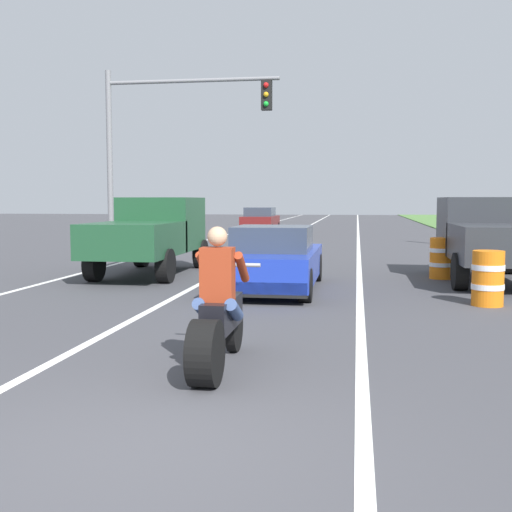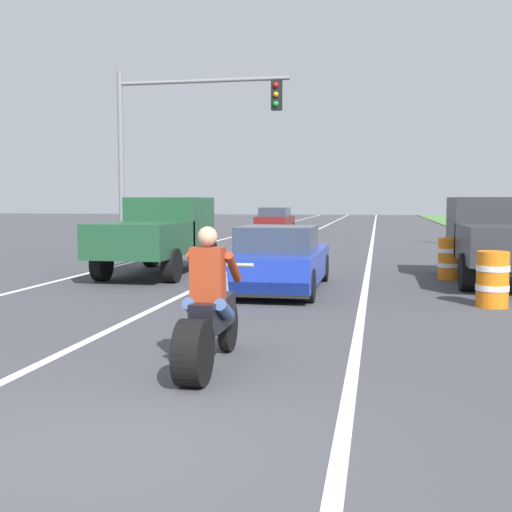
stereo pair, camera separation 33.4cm
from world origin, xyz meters
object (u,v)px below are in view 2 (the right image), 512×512
at_px(pickup_truck_left_lane_dark_green, 159,231).
at_px(pickup_truck_right_shoulder_dark_grey, 497,235).
at_px(motorcycle_with_rider, 208,318).
at_px(traffic_light_mast_near, 173,132).
at_px(construction_barrel_nearest, 492,279).
at_px(sports_car_blue, 278,261).
at_px(construction_barrel_mid, 450,259).
at_px(distant_car_far_ahead, 275,220).

xyz_separation_m(pickup_truck_left_lane_dark_green, pickup_truck_right_shoulder_dark_grey, (8.26, -0.16, 0.00)).
relative_size(motorcycle_with_rider, traffic_light_mast_near, 0.37).
xyz_separation_m(pickup_truck_left_lane_dark_green, construction_barrel_nearest, (7.57, -3.77, -0.60)).
xyz_separation_m(pickup_truck_right_shoulder_dark_grey, construction_barrel_nearest, (-0.69, -3.62, -0.60)).
bearing_deg(construction_barrel_nearest, motorcycle_with_rider, -127.09).
height_order(sports_car_blue, pickup_truck_right_shoulder_dark_grey, pickup_truck_right_shoulder_dark_grey).
xyz_separation_m(sports_car_blue, pickup_truck_right_shoulder_dark_grey, (4.78, 2.22, 0.48)).
xyz_separation_m(motorcycle_with_rider, construction_barrel_nearest, (3.87, 5.12, -0.09)).
distance_m(construction_barrel_nearest, construction_barrel_mid, 4.02).
bearing_deg(construction_barrel_mid, pickup_truck_right_shoulder_dark_grey, -21.60).
bearing_deg(distant_car_far_ahead, pickup_truck_right_shoulder_dark_grey, -67.55).
xyz_separation_m(traffic_light_mast_near, distant_car_far_ahead, (0.59, 16.62, -3.29)).
bearing_deg(construction_barrel_mid, distant_car_far_ahead, 110.40).
bearing_deg(sports_car_blue, distant_car_far_ahead, 99.30).
height_order(pickup_truck_left_lane_dark_green, construction_barrel_nearest, pickup_truck_left_lane_dark_green).
bearing_deg(motorcycle_with_rider, distant_car_far_ahead, 97.69).
bearing_deg(construction_barrel_mid, traffic_light_mast_near, 155.96).
height_order(sports_car_blue, construction_barrel_nearest, sports_car_blue).
height_order(sports_car_blue, construction_barrel_mid, sports_car_blue).
relative_size(pickup_truck_right_shoulder_dark_grey, construction_barrel_nearest, 4.80).
height_order(motorcycle_with_rider, construction_barrel_nearest, motorcycle_with_rider).
bearing_deg(pickup_truck_right_shoulder_dark_grey, distant_car_far_ahead, 112.45).
bearing_deg(construction_barrel_nearest, sports_car_blue, 161.12).
xyz_separation_m(pickup_truck_right_shoulder_dark_grey, construction_barrel_mid, (-1.00, 0.40, -0.60)).
height_order(pickup_truck_left_lane_dark_green, construction_barrel_mid, pickup_truck_left_lane_dark_green).
bearing_deg(motorcycle_with_rider, construction_barrel_mid, 68.69).
bearing_deg(pickup_truck_left_lane_dark_green, sports_car_blue, -34.28).
relative_size(pickup_truck_left_lane_dark_green, construction_barrel_mid, 4.80).
height_order(pickup_truck_left_lane_dark_green, pickup_truck_right_shoulder_dark_grey, same).
bearing_deg(motorcycle_with_rider, pickup_truck_right_shoulder_dark_grey, 62.43).
height_order(sports_car_blue, pickup_truck_left_lane_dark_green, pickup_truck_left_lane_dark_green).
height_order(construction_barrel_mid, distant_car_far_ahead, distant_car_far_ahead).
bearing_deg(sports_car_blue, pickup_truck_left_lane_dark_green, 145.72).
bearing_deg(sports_car_blue, motorcycle_with_rider, -88.04).
bearing_deg(pickup_truck_left_lane_dark_green, motorcycle_with_rider, -67.38).
bearing_deg(distant_car_far_ahead, sports_car_blue, -80.70).
relative_size(motorcycle_with_rider, pickup_truck_left_lane_dark_green, 0.46).
bearing_deg(pickup_truck_right_shoulder_dark_grey, motorcycle_with_rider, -117.57).
bearing_deg(distant_car_far_ahead, motorcycle_with_rider, -82.31).
relative_size(construction_barrel_mid, distant_car_far_ahead, 0.25).
xyz_separation_m(pickup_truck_right_shoulder_dark_grey, distant_car_far_ahead, (-8.53, 20.64, -0.33)).
distance_m(pickup_truck_left_lane_dark_green, distant_car_far_ahead, 20.49).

